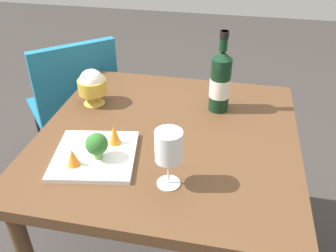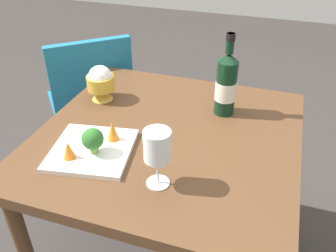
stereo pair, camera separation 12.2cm
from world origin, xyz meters
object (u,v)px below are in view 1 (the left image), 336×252
Objects in this scene: serving_plate at (95,155)px; broccoli_floret at (97,145)px; carrot_garnish_left at (73,157)px; carrot_garnish_right at (114,134)px; chair_by_wall at (76,101)px; rice_bowl at (92,86)px; wine_bottle at (220,81)px; wine_glass at (169,148)px.

broccoli_floret reaches higher than serving_plate.
carrot_garnish_right reaches higher than carrot_garnish_left.
chair_by_wall is 6.00× the size of rice_bowl.
wine_bottle reaches higher than rice_bowl.
carrot_garnish_right reaches higher than serving_plate.
wine_bottle is 0.49m from rice_bowl.
carrot_garnish_right is (0.13, -0.09, 0.01)m from carrot_garnish_left.
rice_bowl is at bearing 13.04° from carrot_garnish_left.
rice_bowl is at bearing 21.78° from serving_plate.
wine_bottle is at bearing -44.50° from carrot_garnish_right.
broccoli_floret is (-0.40, 0.33, -0.05)m from wine_bottle.
wine_glass is 0.29m from serving_plate.
chair_by_wall reaches higher than broccoli_floret.
wine_bottle is 4.50× the size of carrot_garnish_right.
wine_glass is at bearing -103.25° from broccoli_floret.
broccoli_floret is at bearing -156.48° from rice_bowl.
rice_bowl reaches higher than chair_by_wall.
chair_by_wall is 2.94× the size of serving_plate.
carrot_garnish_left is at bearing -106.09° from chair_by_wall.
carrot_garnish_right is (0.08, -0.03, -0.02)m from broccoli_floret.
carrot_garnish_right is at bearing 56.21° from wine_glass.
broccoli_floret is (-0.35, -0.15, -0.01)m from rice_bowl.
serving_plate is at bearing 136.99° from wine_bottle.
wine_bottle reaches higher than broccoli_floret.
serving_plate is at bearing 145.30° from carrot_garnish_right.
carrot_garnish_left is (-0.44, 0.39, -0.07)m from wine_bottle.
chair_by_wall is 2.78× the size of wine_bottle.
chair_by_wall is at bearing 37.91° from rice_bowl.
serving_plate is at bearing -31.61° from carrot_garnish_left.
serving_plate is 5.12× the size of carrot_garnish_left.
chair_by_wall is 0.48m from rice_bowl.
carrot_garnish_left reaches higher than serving_plate.
serving_plate is 0.08m from carrot_garnish_left.
carrot_garnish_left is at bearing 148.39° from serving_plate.
wine_glass is 2.63× the size of carrot_garnish_right.
wine_glass is at bearing -91.44° from carrot_garnish_left.
carrot_garnish_left is (-0.39, -0.09, -0.03)m from rice_bowl.
wine_bottle is at bearing -12.76° from wine_glass.
serving_plate is 0.09m from carrot_garnish_right.
chair_by_wall is 0.84m from wine_bottle.
wine_glass is 2.09× the size of broccoli_floret.
wine_glass is 3.17× the size of carrot_garnish_left.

